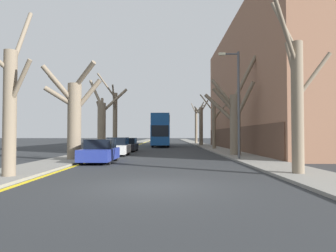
# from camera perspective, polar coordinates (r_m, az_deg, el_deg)

# --- Properties ---
(ground_plane) EXTENTS (300.00, 300.00, 0.00)m
(ground_plane) POSITION_cam_1_polar(r_m,az_deg,el_deg) (10.00, -2.72, -11.54)
(ground_plane) COLOR #2B2D30
(sidewalk_left) EXTENTS (2.72, 120.00, 0.12)m
(sidewalk_left) POSITION_cam_1_polar(r_m,az_deg,el_deg) (60.24, -6.31, -3.27)
(sidewalk_left) COLOR gray
(sidewalk_left) RESTS_ON ground
(sidewalk_right) EXTENTS (2.72, 120.00, 0.12)m
(sidewalk_right) POSITION_cam_1_polar(r_m,az_deg,el_deg) (60.14, 5.53, -3.27)
(sidewalk_right) COLOR gray
(sidewalk_right) RESTS_ON ground
(building_facade_right) EXTENTS (10.08, 31.73, 14.24)m
(building_facade_right) POSITION_cam_1_polar(r_m,az_deg,el_deg) (36.07, 19.77, 7.01)
(building_facade_right) COLOR #93664C
(building_facade_right) RESTS_ON ground
(kerb_line_stripe) EXTENTS (0.24, 120.00, 0.01)m
(kerb_line_stripe) POSITION_cam_1_polar(r_m,az_deg,el_deg) (60.09, -4.84, -3.33)
(kerb_line_stripe) COLOR yellow
(kerb_line_stripe) RESTS_ON ground
(street_tree_left_0) EXTENTS (3.28, 3.35, 7.11)m
(street_tree_left_0) POSITION_cam_1_polar(r_m,az_deg,el_deg) (13.24, -28.09, 3.93)
(street_tree_left_0) COLOR #7A6B56
(street_tree_left_0) RESTS_ON ground
(street_tree_left_1) EXTENTS (3.70, 1.71, 6.48)m
(street_tree_left_1) POSITION_cam_1_polar(r_m,az_deg,el_deg) (20.84, -17.50, 2.14)
(street_tree_left_1) COLOR #7A6B56
(street_tree_left_1) RESTS_ON ground
(street_tree_left_2) EXTENTS (3.90, 2.50, 7.19)m
(street_tree_left_2) POSITION_cam_1_polar(r_m,az_deg,el_deg) (28.63, -12.39, 0.82)
(street_tree_left_2) COLOR #7A6B56
(street_tree_left_2) RESTS_ON ground
(street_tree_left_3) EXTENTS (2.29, 1.78, 8.88)m
(street_tree_left_3) POSITION_cam_1_polar(r_m,az_deg,el_deg) (35.53, -10.10, 1.64)
(street_tree_left_3) COLOR #7A6B56
(street_tree_left_3) RESTS_ON ground
(street_tree_right_0) EXTENTS (2.78, 3.07, 8.20)m
(street_tree_right_0) POSITION_cam_1_polar(r_m,az_deg,el_deg) (13.73, 23.30, 5.35)
(street_tree_right_0) COLOR #7A6B56
(street_tree_right_0) RESTS_ON ground
(street_tree_right_1) EXTENTS (4.23, 2.85, 8.14)m
(street_tree_right_1) POSITION_cam_1_polar(r_m,az_deg,el_deg) (24.83, 12.58, 1.72)
(street_tree_right_1) COLOR #7A6B56
(street_tree_right_1) RESTS_ON ground
(street_tree_right_2) EXTENTS (3.39, 3.24, 6.75)m
(street_tree_right_2) POSITION_cam_1_polar(r_m,az_deg,el_deg) (35.58, 8.84, 0.56)
(street_tree_right_2) COLOR #7A6B56
(street_tree_right_2) RESTS_ON ground
(street_tree_right_3) EXTENTS (2.32, 2.02, 7.31)m
(street_tree_right_3) POSITION_cam_1_polar(r_m,az_deg,el_deg) (47.09, 6.37, 0.26)
(street_tree_right_3) COLOR #7A6B56
(street_tree_right_3) RESTS_ON ground
(street_tree_right_4) EXTENTS (2.21, 5.04, 8.18)m
(street_tree_right_4) POSITION_cam_1_polar(r_m,az_deg,el_deg) (58.25, 5.47, 0.50)
(street_tree_right_4) COLOR #7A6B56
(street_tree_right_4) RESTS_ON ground
(double_decker_bus) EXTENTS (2.52, 11.26, 4.59)m
(double_decker_bus) POSITION_cam_1_polar(r_m,az_deg,el_deg) (44.23, -1.28, -0.55)
(double_decker_bus) COLOR #19519E
(double_decker_bus) RESTS_ON ground
(parked_car_0) EXTENTS (1.80, 4.14, 1.44)m
(parked_car_0) POSITION_cam_1_polar(r_m,az_deg,el_deg) (19.07, -12.76, -4.75)
(parked_car_0) COLOR navy
(parked_car_0) RESTS_ON ground
(parked_car_1) EXTENTS (1.74, 4.18, 1.50)m
(parked_car_1) POSITION_cam_1_polar(r_m,az_deg,el_deg) (25.41, -9.52, -3.96)
(parked_car_1) COLOR silver
(parked_car_1) RESTS_ON ground
(parked_car_2) EXTENTS (1.88, 4.23, 1.40)m
(parked_car_2) POSITION_cam_1_polar(r_m,az_deg,el_deg) (31.52, -7.65, -3.60)
(parked_car_2) COLOR black
(parked_car_2) RESTS_ON ground
(lamp_post) EXTENTS (1.40, 0.20, 7.34)m
(lamp_post) POSITION_cam_1_polar(r_m,az_deg,el_deg) (20.77, 13.08, 5.02)
(lamp_post) COLOR #4C4F54
(lamp_post) RESTS_ON ground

